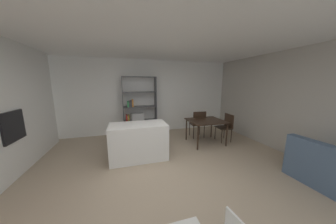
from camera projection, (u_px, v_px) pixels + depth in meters
name	position (u px, v px, depth m)	size (l,w,h in m)	color
ground_plane	(162.00, 175.00, 3.15)	(9.62, 9.62, 0.00)	tan
ceiling_slab	(161.00, 31.00, 2.65)	(6.99, 6.08, 0.06)	white
back_partition	(142.00, 97.00, 5.74)	(6.99, 0.06, 2.72)	white
right_partition_gray	(294.00, 104.00, 3.86)	(0.06, 6.08, 2.72)	#B2ADA3
built_in_oven	(13.00, 126.00, 2.94)	(0.06, 0.62, 0.59)	black
kitchen_island	(139.00, 141.00, 3.81)	(1.38, 0.74, 0.88)	white
open_bookshelf	(137.00, 110.00, 5.47)	(1.18, 0.37, 2.10)	#4C4C51
dining_table	(206.00, 122.00, 4.75)	(1.07, 0.94, 0.74)	black
dining_chair_window_side	(226.00, 125.00, 4.97)	(0.42, 0.47, 0.89)	black
dining_chair_far	(198.00, 122.00, 5.23)	(0.48, 0.46, 0.94)	black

